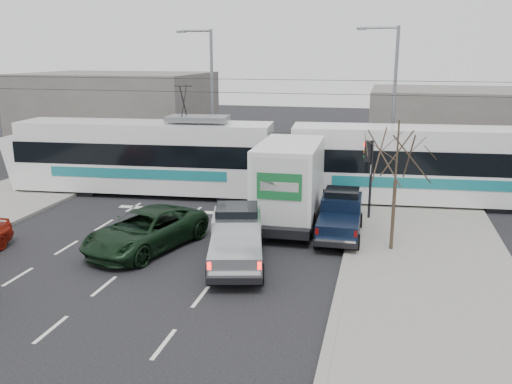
% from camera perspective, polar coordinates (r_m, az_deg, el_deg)
% --- Properties ---
extents(ground, '(120.00, 120.00, 0.00)m').
position_cam_1_polar(ground, '(20.82, -7.55, -6.94)').
color(ground, black).
rests_on(ground, ground).
extents(sidewalk_right, '(6.00, 60.00, 0.15)m').
position_cam_1_polar(sidewalk_right, '(19.62, 18.14, -8.70)').
color(sidewalk_right, gray).
rests_on(sidewalk_right, ground).
extents(rails, '(60.00, 1.60, 0.03)m').
position_cam_1_polar(rails, '(29.90, -0.72, -0.16)').
color(rails, '#33302D').
rests_on(rails, ground).
extents(building_left, '(14.00, 10.00, 6.00)m').
position_cam_1_polar(building_left, '(45.50, -14.38, 8.26)').
color(building_left, slate).
rests_on(building_left, ground).
extents(building_right, '(12.00, 10.00, 5.00)m').
position_cam_1_polar(building_right, '(42.62, 20.13, 6.77)').
color(building_right, slate).
rests_on(building_right, ground).
extents(bare_tree, '(2.40, 2.40, 5.00)m').
position_cam_1_polar(bare_tree, '(20.89, 14.62, 3.62)').
color(bare_tree, '#47382B').
rests_on(bare_tree, ground).
extents(traffic_signal, '(0.44, 0.44, 3.60)m').
position_cam_1_polar(traffic_signal, '(25.01, 11.77, 3.06)').
color(traffic_signal, black).
rests_on(traffic_signal, ground).
extents(street_lamp_near, '(2.38, 0.25, 9.00)m').
position_cam_1_polar(street_lamp_near, '(32.13, 14.01, 9.68)').
color(street_lamp_near, slate).
rests_on(street_lamp_near, ground).
extents(street_lamp_far, '(2.38, 0.25, 9.00)m').
position_cam_1_polar(street_lamp_far, '(35.96, -4.94, 10.51)').
color(street_lamp_far, slate).
rests_on(street_lamp_far, ground).
extents(catenary, '(60.00, 0.20, 7.00)m').
position_cam_1_polar(catenary, '(29.17, -0.74, 7.22)').
color(catenary, black).
rests_on(catenary, ground).
extents(tram, '(28.86, 5.33, 5.86)m').
position_cam_1_polar(tram, '(28.54, 2.60, 3.39)').
color(tram, white).
rests_on(tram, ground).
extents(silver_pickup, '(3.05, 5.62, 1.94)m').
position_cam_1_polar(silver_pickup, '(20.05, -2.06, -4.73)').
color(silver_pickup, black).
rests_on(silver_pickup, ground).
extents(box_truck, '(2.75, 7.57, 3.76)m').
position_cam_1_polar(box_truck, '(24.58, 3.72, 1.03)').
color(box_truck, black).
rests_on(box_truck, ground).
extents(navy_pickup, '(1.83, 4.55, 1.90)m').
position_cam_1_polar(navy_pickup, '(23.03, 8.89, -2.40)').
color(navy_pickup, black).
rests_on(navy_pickup, ground).
extents(green_car, '(4.04, 6.05, 1.54)m').
position_cam_1_polar(green_car, '(21.80, -11.51, -3.96)').
color(green_car, black).
rests_on(green_car, ground).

